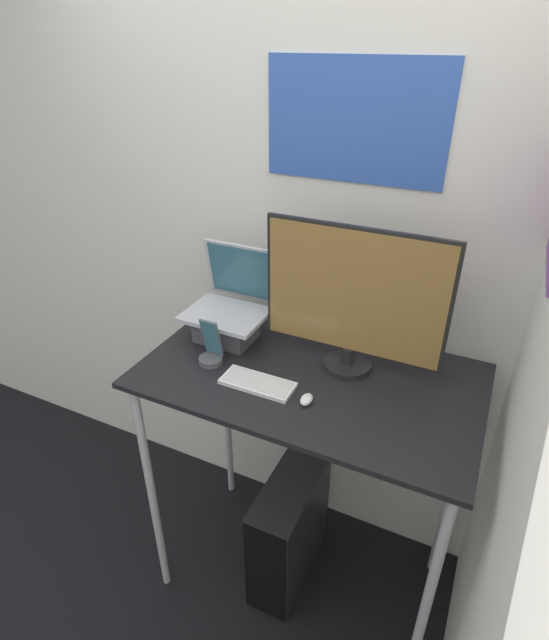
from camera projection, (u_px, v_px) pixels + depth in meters
The scene contains 9 objects.
wall_back at pixel (352, 280), 1.96m from camera, with size 6.00×0.06×2.60m.
wall_side_right at pixel (529, 466), 1.12m from camera, with size 0.06×6.00×2.60m.
desk at pixel (308, 405), 1.79m from camera, with size 1.15×0.68×1.12m.
laptop at pixel (229, 316), 1.89m from camera, with size 0.30×0.27×0.34m.
monitor at pixel (353, 301), 1.62m from camera, with size 0.62×0.17×0.51m.
keyboard at pixel (258, 383), 1.66m from camera, with size 0.25×0.10×0.02m.
mouse at pixel (306, 399), 1.57m from camera, with size 0.04×0.06×0.03m.
cell_phone at pixel (211, 352), 1.76m from camera, with size 0.08×0.08×0.17m.
computer_tower at pixel (289, 529), 2.17m from camera, with size 0.19×0.47×0.54m.
Camera 1 is at (0.49, -0.97, 2.14)m, focal length 28.00 mm.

